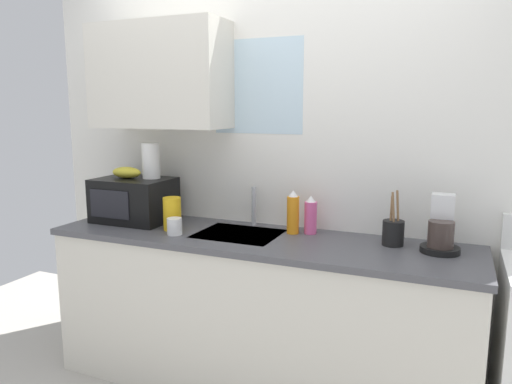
{
  "coord_description": "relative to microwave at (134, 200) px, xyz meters",
  "views": [
    {
      "loc": [
        1.0,
        -2.36,
        1.6
      ],
      "look_at": [
        0.0,
        0.0,
        1.15
      ],
      "focal_mm": 33.63,
      "sensor_mm": 36.0,
      "label": 1
    }
  ],
  "objects": [
    {
      "name": "coffee_maker",
      "position": [
        1.8,
        0.06,
        -0.03
      ],
      "size": [
        0.19,
        0.21,
        0.28
      ],
      "color": "black",
      "rests_on": "counter_unit"
    },
    {
      "name": "dish_soap_bottle_pink",
      "position": [
        1.1,
        0.13,
        -0.03
      ],
      "size": [
        0.07,
        0.07,
        0.22
      ],
      "color": "#E55999",
      "rests_on": "counter_unit"
    },
    {
      "name": "mug_white",
      "position": [
        0.41,
        -0.19,
        -0.09
      ],
      "size": [
        0.08,
        0.08,
        0.09
      ],
      "primitive_type": "cylinder",
      "color": "white",
      "rests_on": "counter_unit"
    },
    {
      "name": "microwave",
      "position": [
        0.0,
        0.0,
        0.0
      ],
      "size": [
        0.46,
        0.35,
        0.27
      ],
      "color": "black",
      "rests_on": "counter_unit"
    },
    {
      "name": "sink_faucet",
      "position": [
        0.73,
        0.19,
        -0.02
      ],
      "size": [
        0.03,
        0.03,
        0.24
      ],
      "primitive_type": "cylinder",
      "color": "#B2B5BA",
      "rests_on": "counter_unit"
    },
    {
      "name": "paper_towel_roll",
      "position": [
        0.1,
        0.05,
        0.24
      ],
      "size": [
        0.11,
        0.11,
        0.22
      ],
      "primitive_type": "cylinder",
      "color": "white",
      "rests_on": "microwave"
    },
    {
      "name": "banana_bunch",
      "position": [
        -0.05,
        0.0,
        0.17
      ],
      "size": [
        0.2,
        0.11,
        0.07
      ],
      "primitive_type": "ellipsoid",
      "color": "gold",
      "rests_on": "microwave"
    },
    {
      "name": "utensil_crock",
      "position": [
        1.57,
        0.07,
        -0.06
      ],
      "size": [
        0.11,
        0.11,
        0.29
      ],
      "color": "black",
      "rests_on": "counter_unit"
    },
    {
      "name": "kitchen_wall_assembly",
      "position": [
        0.73,
        0.26,
        0.31
      ],
      "size": [
        3.14,
        0.42,
        2.5
      ],
      "color": "white",
      "rests_on": "ground"
    },
    {
      "name": "dish_soap_bottle_orange",
      "position": [
        1.01,
        0.1,
        -0.02
      ],
      "size": [
        0.07,
        0.07,
        0.25
      ],
      "color": "orange",
      "rests_on": "counter_unit"
    },
    {
      "name": "counter_unit",
      "position": [
        0.85,
        -0.05,
        -0.58
      ],
      "size": [
        2.37,
        0.63,
        0.9
      ],
      "color": "silver",
      "rests_on": "ground"
    },
    {
      "name": "cereal_canister",
      "position": [
        0.34,
        -0.1,
        -0.04
      ],
      "size": [
        0.1,
        0.1,
        0.19
      ],
      "primitive_type": "cylinder",
      "color": "gold",
      "rests_on": "counter_unit"
    }
  ]
}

